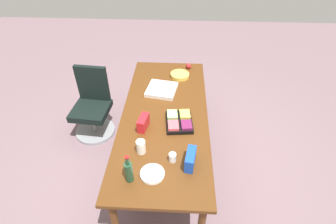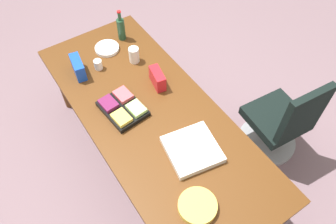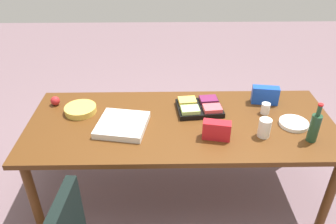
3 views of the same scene
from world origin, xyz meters
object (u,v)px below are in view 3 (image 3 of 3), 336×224
at_px(apple_red, 55,101).
at_px(wine_bottle, 314,127).
at_px(fruit_platter, 199,107).
at_px(paper_plate_stack, 294,123).
at_px(mayo_jar, 264,128).
at_px(chip_bag_blue, 265,95).
at_px(pizza_box, 122,125).
at_px(paper_cup, 265,108).
at_px(conference_table, 181,129).
at_px(chip_bowl, 81,109).
at_px(chip_bag_red, 217,130).

relative_size(apple_red, wine_bottle, 0.25).
distance_m(apple_red, fruit_platter, 1.21).
distance_m(paper_plate_stack, mayo_jar, 0.31).
bearing_deg(chip_bag_blue, pizza_box, -163.49).
distance_m(paper_cup, paper_plate_stack, 0.25).
relative_size(conference_table, paper_cup, 26.53).
relative_size(chip_bag_blue, wine_bottle, 0.72).
bearing_deg(conference_table, paper_plate_stack, -3.83).
distance_m(chip_bowl, wine_bottle, 1.79).
distance_m(chip_bag_red, pizza_box, 0.71).
bearing_deg(chip_bowl, fruit_platter, 0.57).
height_order(apple_red, paper_cup, paper_cup).
distance_m(conference_table, chip_bowl, 0.83).
bearing_deg(chip_bag_blue, chip_bowl, -175.42).
bearing_deg(paper_plate_stack, wine_bottle, -72.54).
relative_size(fruit_platter, pizza_box, 1.07).
distance_m(paper_cup, chip_bag_blue, 0.17).
bearing_deg(conference_table, pizza_box, -171.59).
distance_m(chip_bag_blue, paper_plate_stack, 0.37).
bearing_deg(mayo_jar, paper_cup, 73.11).
height_order(chip_bag_red, chip_bowl, chip_bag_red).
height_order(apple_red, pizza_box, apple_red).
relative_size(paper_cup, chip_bowl, 0.35).
height_order(chip_bag_red, mayo_jar, mayo_jar).
xyz_separation_m(conference_table, chip_bag_red, (0.24, -0.21, 0.14)).
bearing_deg(chip_bowl, mayo_jar, -14.01).
distance_m(conference_table, wine_bottle, 0.98).
distance_m(conference_table, paper_cup, 0.71).
bearing_deg(chip_bag_red, fruit_platter, 102.45).
xyz_separation_m(paper_cup, chip_bowl, (-1.50, 0.04, -0.02)).
relative_size(paper_plate_stack, mayo_jar, 1.54).
relative_size(paper_cup, mayo_jar, 0.63).
bearing_deg(chip_bowl, wine_bottle, -13.26).
relative_size(chip_bag_red, paper_plate_stack, 0.91).
bearing_deg(pizza_box, conference_table, 18.41).
distance_m(apple_red, paper_cup, 1.74).
height_order(conference_table, apple_red, apple_red).
xyz_separation_m(paper_cup, chip_bag_blue, (0.04, 0.17, 0.03)).
relative_size(apple_red, chip_bag_red, 0.38).
xyz_separation_m(paper_plate_stack, mayo_jar, (-0.27, -0.13, 0.06)).
bearing_deg(conference_table, chip_bag_red, -41.31).
height_order(chip_bowl, paper_plate_stack, chip_bowl).
bearing_deg(wine_bottle, chip_bowl, 166.74).
xyz_separation_m(fruit_platter, paper_plate_stack, (0.70, -0.23, -0.02)).
bearing_deg(conference_table, mayo_jar, -17.98).
bearing_deg(chip_bag_red, paper_plate_stack, 14.09).
height_order(paper_plate_stack, mayo_jar, mayo_jar).
bearing_deg(paper_cup, chip_bag_blue, 77.56).
xyz_separation_m(chip_bag_red, fruit_platter, (-0.08, 0.38, -0.04)).
xyz_separation_m(chip_bag_red, wine_bottle, (0.68, -0.04, 0.05)).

